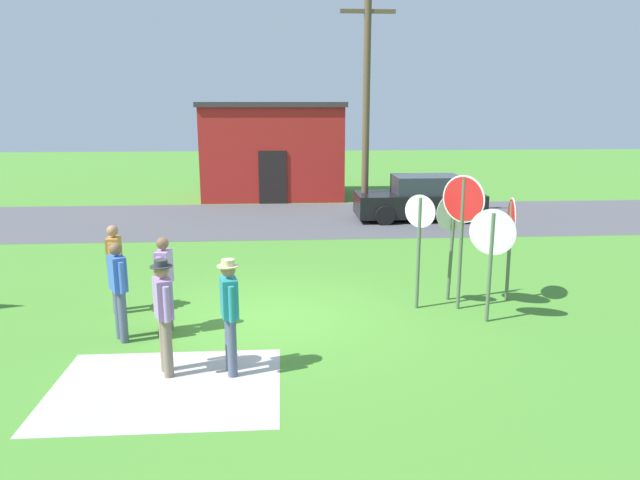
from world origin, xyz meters
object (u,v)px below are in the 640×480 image
stop_sign_tallest (511,231)px  person_in_dark_shirt (118,286)px  parked_car_on_street (420,199)px  stop_sign_leaning_left (462,217)px  stop_sign_rear_right (452,227)px  person_on_left (165,279)px  person_in_teal (164,310)px  utility_pole (366,104)px  stop_sign_rear_left (419,234)px  person_in_blue (230,310)px  person_holding_notes (115,264)px  stop_sign_far_back (492,245)px

stop_sign_tallest → person_in_dark_shirt: size_ratio=1.24×
parked_car_on_street → stop_sign_leaning_left: size_ratio=1.66×
stop_sign_rear_right → person_on_left: (-5.38, -1.34, -0.56)m
stop_sign_leaning_left → person_in_teal: stop_sign_leaning_left is taller
stop_sign_leaning_left → stop_sign_rear_right: bearing=92.3°
parked_car_on_street → stop_sign_tallest: size_ratio=2.06×
utility_pole → stop_sign_rear_left: (-0.26, -9.15, -2.39)m
parked_car_on_street → person_in_blue: person_in_blue is taller
person_in_teal → person_holding_notes: person_in_teal is taller
stop_sign_rear_right → stop_sign_leaning_left: bearing=-87.7°
stop_sign_leaning_left → person_in_teal: (-5.10, -2.48, -0.83)m
utility_pole → person_on_left: size_ratio=4.38×
stop_sign_rear_left → utility_pole: bearing=88.4°
stop_sign_leaning_left → person_on_left: (-5.40, -0.81, -0.86)m
utility_pole → parked_car_on_street: utility_pole is taller
stop_sign_leaning_left → stop_sign_tallest: (1.13, 0.46, -0.38)m
person_in_blue → person_in_teal: bearing=177.7°
stop_sign_rear_right → person_holding_notes: stop_sign_rear_right is taller
utility_pole → stop_sign_rear_right: (0.50, -8.74, -2.36)m
stop_sign_leaning_left → person_on_left: bearing=-171.4°
stop_sign_tallest → person_in_dark_shirt: bearing=-167.4°
stop_sign_rear_left → stop_sign_far_back: bearing=-35.6°
person_in_blue → person_in_dark_shirt: (-1.94, 1.36, -0.03)m
stop_sign_tallest → person_holding_notes: bearing=-178.6°
person_in_teal → person_in_dark_shirt: 1.66m
utility_pole → person_holding_notes: bearing=-123.7°
stop_sign_rear_left → person_in_teal: (-4.31, -2.58, -0.50)m
parked_car_on_street → stop_sign_leaning_left: (-1.38, -9.01, 1.13)m
stop_sign_far_back → person_on_left: bearing=-178.8°
person_in_teal → person_in_blue: 0.94m
utility_pole → person_in_dark_shirt: size_ratio=4.38×
parked_car_on_street → person_in_blue: (-5.53, -11.52, 0.30)m
person_holding_notes → stop_sign_rear_right: bearing=2.3°
stop_sign_rear_left → person_on_left: stop_sign_rear_left is taller
person_in_dark_shirt → person_holding_notes: (-0.44, 1.42, 0.00)m
stop_sign_leaning_left → stop_sign_tallest: bearing=21.9°
stop_sign_rear_right → person_in_teal: stop_sign_rear_right is taller
person_in_teal → person_on_left: bearing=100.4°
person_on_left → stop_sign_tallest: bearing=11.0°
person_in_blue → person_holding_notes: bearing=130.5°
stop_sign_rear_left → person_in_dark_shirt: 5.48m
person_on_left → utility_pole: bearing=64.2°
stop_sign_tallest → person_in_teal: (-6.23, -2.93, -0.45)m
stop_sign_tallest → person_holding_notes: (-7.66, -0.19, -0.49)m
stop_sign_leaning_left → person_in_dark_shirt: stop_sign_leaning_left is taller
person_in_blue → stop_sign_far_back: bearing=22.1°
stop_sign_leaning_left → person_in_blue: size_ratio=1.50×
stop_sign_leaning_left → person_in_dark_shirt: size_ratio=1.54×
stop_sign_leaning_left → person_holding_notes: 6.59m
person_in_teal → person_in_blue: (0.94, -0.04, 0.00)m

